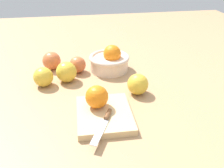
{
  "coord_description": "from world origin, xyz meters",
  "views": [
    {
      "loc": [
        0.76,
        -0.02,
        0.47
      ],
      "look_at": [
        0.0,
        0.1,
        0.04
      ],
      "focal_mm": 39.26,
      "sensor_mm": 36.0,
      "label": 1
    }
  ],
  "objects_px": {
    "knife": "(105,122)",
    "apple_mid_left": "(78,65)",
    "apple_front_left_3": "(43,77)",
    "orange_on_board": "(97,97)",
    "apple_front_left_2": "(66,72)",
    "bowl": "(110,61)",
    "cutting_board": "(104,114)",
    "apple_front_left": "(52,61)",
    "apple_back_center": "(138,84)"
  },
  "relations": [
    {
      "from": "knife",
      "to": "apple_mid_left",
      "type": "distance_m",
      "value": 0.4
    },
    {
      "from": "apple_front_left_3",
      "to": "orange_on_board",
      "type": "bearing_deg",
      "value": 41.36
    },
    {
      "from": "apple_front_left_2",
      "to": "apple_front_left_3",
      "type": "distance_m",
      "value": 0.09
    },
    {
      "from": "bowl",
      "to": "cutting_board",
      "type": "bearing_deg",
      "value": -11.93
    },
    {
      "from": "knife",
      "to": "apple_front_left",
      "type": "xyz_separation_m",
      "value": [
        -0.44,
        -0.17,
        0.01
      ]
    },
    {
      "from": "knife",
      "to": "apple_back_center",
      "type": "relative_size",
      "value": 1.92
    },
    {
      "from": "apple_front_left_2",
      "to": "cutting_board",
      "type": "bearing_deg",
      "value": 23.45
    },
    {
      "from": "orange_on_board",
      "to": "apple_back_center",
      "type": "relative_size",
      "value": 0.96
    },
    {
      "from": "cutting_board",
      "to": "apple_front_left_2",
      "type": "xyz_separation_m",
      "value": [
        -0.26,
        -0.11,
        0.03
      ]
    },
    {
      "from": "apple_back_center",
      "to": "apple_front_left_3",
      "type": "bearing_deg",
      "value": -108.71
    },
    {
      "from": "knife",
      "to": "apple_front_left_3",
      "type": "xyz_separation_m",
      "value": [
        -0.29,
        -0.19,
        0.01
      ]
    },
    {
      "from": "bowl",
      "to": "apple_front_left",
      "type": "relative_size",
      "value": 2.22
    },
    {
      "from": "cutting_board",
      "to": "apple_back_center",
      "type": "distance_m",
      "value": 0.19
    },
    {
      "from": "apple_back_center",
      "to": "orange_on_board",
      "type": "bearing_deg",
      "value": -59.7
    },
    {
      "from": "knife",
      "to": "apple_mid_left",
      "type": "height_order",
      "value": "apple_mid_left"
    },
    {
      "from": "apple_front_left",
      "to": "apple_mid_left",
      "type": "relative_size",
      "value": 1.11
    },
    {
      "from": "cutting_board",
      "to": "orange_on_board",
      "type": "height_order",
      "value": "orange_on_board"
    },
    {
      "from": "apple_mid_left",
      "to": "apple_back_center",
      "type": "distance_m",
      "value": 0.3
    },
    {
      "from": "orange_on_board",
      "to": "apple_front_left",
      "type": "relative_size",
      "value": 0.94
    },
    {
      "from": "bowl",
      "to": "apple_back_center",
      "type": "relative_size",
      "value": 2.26
    },
    {
      "from": "apple_mid_left",
      "to": "apple_front_left_3",
      "type": "xyz_separation_m",
      "value": [
        0.1,
        -0.13,
        0.0
      ]
    },
    {
      "from": "orange_on_board",
      "to": "knife",
      "type": "relative_size",
      "value": 0.5
    },
    {
      "from": "apple_front_left_3",
      "to": "apple_mid_left",
      "type": "bearing_deg",
      "value": 125.42
    },
    {
      "from": "cutting_board",
      "to": "apple_back_center",
      "type": "xyz_separation_m",
      "value": [
        -0.12,
        0.14,
        0.03
      ]
    },
    {
      "from": "cutting_board",
      "to": "knife",
      "type": "distance_m",
      "value": 0.06
    },
    {
      "from": "orange_on_board",
      "to": "apple_front_left_2",
      "type": "xyz_separation_m",
      "value": [
        -0.23,
        -0.1,
        -0.02
      ]
    },
    {
      "from": "orange_on_board",
      "to": "apple_front_left_3",
      "type": "xyz_separation_m",
      "value": [
        -0.21,
        -0.18,
        -0.02
      ]
    },
    {
      "from": "apple_front_left_3",
      "to": "apple_front_left",
      "type": "bearing_deg",
      "value": 170.47
    },
    {
      "from": "apple_mid_left",
      "to": "apple_front_left_2",
      "type": "distance_m",
      "value": 0.09
    },
    {
      "from": "apple_front_left_2",
      "to": "knife",
      "type": "bearing_deg",
      "value": 18.69
    },
    {
      "from": "bowl",
      "to": "apple_front_left_3",
      "type": "bearing_deg",
      "value": -70.75
    },
    {
      "from": "cutting_board",
      "to": "orange_on_board",
      "type": "distance_m",
      "value": 0.06
    },
    {
      "from": "cutting_board",
      "to": "bowl",
      "type": "bearing_deg",
      "value": 168.07
    },
    {
      "from": "orange_on_board",
      "to": "apple_front_left_2",
      "type": "height_order",
      "value": "orange_on_board"
    },
    {
      "from": "orange_on_board",
      "to": "apple_front_left",
      "type": "bearing_deg",
      "value": -155.89
    },
    {
      "from": "cutting_board",
      "to": "apple_mid_left",
      "type": "height_order",
      "value": "apple_mid_left"
    },
    {
      "from": "apple_front_left",
      "to": "apple_mid_left",
      "type": "bearing_deg",
      "value": 65.05
    },
    {
      "from": "cutting_board",
      "to": "apple_front_left_3",
      "type": "distance_m",
      "value": 0.31
    },
    {
      "from": "apple_back_center",
      "to": "apple_front_left_2",
      "type": "bearing_deg",
      "value": -118.53
    },
    {
      "from": "apple_back_center",
      "to": "apple_front_left",
      "type": "bearing_deg",
      "value": -129.58
    },
    {
      "from": "bowl",
      "to": "apple_mid_left",
      "type": "xyz_separation_m",
      "value": [
        -0.0,
        -0.14,
        -0.01
      ]
    },
    {
      "from": "bowl",
      "to": "apple_front_left_2",
      "type": "xyz_separation_m",
      "value": [
        0.07,
        -0.18,
        -0.0
      ]
    },
    {
      "from": "apple_front_left",
      "to": "orange_on_board",
      "type": "bearing_deg",
      "value": 24.11
    },
    {
      "from": "apple_mid_left",
      "to": "apple_front_left_2",
      "type": "relative_size",
      "value": 0.86
    },
    {
      "from": "orange_on_board",
      "to": "apple_mid_left",
      "type": "height_order",
      "value": "orange_on_board"
    },
    {
      "from": "apple_back_center",
      "to": "cutting_board",
      "type": "bearing_deg",
      "value": -48.34
    },
    {
      "from": "knife",
      "to": "apple_front_left",
      "type": "distance_m",
      "value": 0.47
    },
    {
      "from": "cutting_board",
      "to": "knife",
      "type": "height_order",
      "value": "knife"
    },
    {
      "from": "bowl",
      "to": "apple_front_left_3",
      "type": "height_order",
      "value": "bowl"
    },
    {
      "from": "bowl",
      "to": "apple_front_left_2",
      "type": "distance_m",
      "value": 0.2
    }
  ]
}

